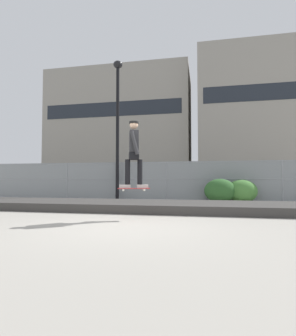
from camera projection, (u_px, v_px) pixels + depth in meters
ground_plane at (122, 226)px, 5.71m from camera, size 120.00×120.00×0.00m
gravel_berm at (151, 206)px, 8.82m from camera, size 13.51×2.50×0.26m
skateboard at (134, 189)px, 6.73m from camera, size 0.82×0.44×0.07m
skater at (134, 150)px, 6.77m from camera, size 0.72×0.62×1.70m
chain_fence at (166, 181)px, 12.69m from camera, size 20.37×0.06×1.85m
street_lamp at (118, 113)px, 12.95m from camera, size 0.44×0.44×6.75m
parked_car_near at (78, 182)px, 16.94m from camera, size 4.45×2.04×1.66m
parked_car_mid at (168, 182)px, 15.71m from camera, size 4.52×2.18×1.66m
library_building at (122, 130)px, 52.25m from camera, size 26.23×12.41×21.18m
office_block at (260, 121)px, 46.47m from camera, size 20.86×15.37×22.24m
shrub_left at (220, 191)px, 11.58m from camera, size 1.34×1.09×1.03m
shrub_center at (242, 191)px, 11.56m from camera, size 1.29×1.05×0.99m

